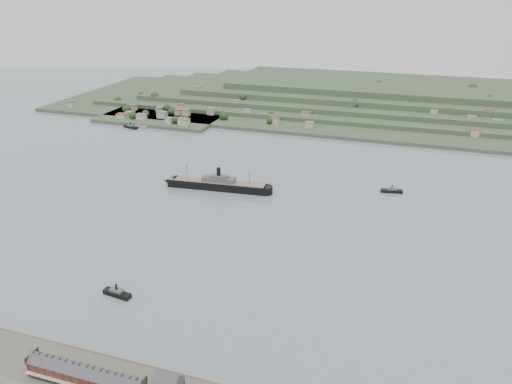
% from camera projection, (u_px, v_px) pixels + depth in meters
% --- Properties ---
extents(ground, '(1400.00, 1400.00, 0.00)m').
position_uv_depth(ground, '(242.00, 225.00, 359.01)').
color(ground, slate).
rests_on(ground, ground).
extents(terrace_row, '(55.60, 9.80, 11.07)m').
position_uv_depth(terrace_row, '(86.00, 376.00, 212.57)').
color(terrace_row, '#3F2216').
rests_on(terrace_row, ground).
extents(far_peninsula, '(760.00, 309.00, 30.00)m').
position_uv_depth(far_peninsula, '(358.00, 99.00, 689.39)').
color(far_peninsula, '#30462E').
rests_on(far_peninsula, ground).
extents(steamship, '(96.06, 19.23, 23.04)m').
position_uv_depth(steamship, '(214.00, 184.00, 419.68)').
color(steamship, black).
rests_on(steamship, ground).
extents(tugboat, '(17.40, 6.62, 7.63)m').
position_uv_depth(tugboat, '(117.00, 293.00, 277.51)').
color(tugboat, black).
rests_on(tugboat, ground).
extents(ferry_west, '(20.54, 11.25, 7.43)m').
position_uv_depth(ferry_west, '(131.00, 127.00, 594.10)').
color(ferry_west, black).
rests_on(ferry_west, ground).
extents(ferry_east, '(18.23, 8.19, 6.61)m').
position_uv_depth(ferry_east, '(392.00, 191.00, 413.61)').
color(ferry_east, black).
rests_on(ferry_east, ground).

